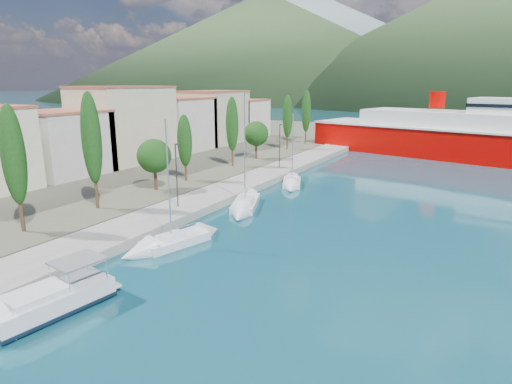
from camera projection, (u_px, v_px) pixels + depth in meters
The scene contains 11 objects.
ground at pixel (427, 126), 126.74m from camera, with size 1400.00×1400.00×0.00m, color #134857.
quay at pixel (238, 187), 50.93m from camera, with size 5.00×88.00×0.80m, color gray.
land_strip at pixel (86, 152), 77.14m from camera, with size 70.00×148.00×0.70m, color #565644.
town_buildings at pixel (151, 126), 69.64m from camera, with size 9.20×69.20×11.30m.
tree_row at pixel (217, 133), 57.48m from camera, with size 3.88×61.63×10.99m.
lamp_posts at pixel (173, 174), 40.03m from camera, with size 0.15×47.20×6.06m.
motor_cruiser at pixel (24, 315), 22.39m from camera, with size 3.78×9.13×3.27m.
sailboat_near at pixel (156, 247), 32.32m from camera, with size 4.13×7.74×10.66m.
sailboat_mid at pixel (243, 210), 41.98m from camera, with size 5.25×8.79×12.32m.
sailboat_far at pixel (291, 186), 51.83m from camera, with size 4.39×6.87×9.65m.
ferry at pixel (485, 139), 70.21m from camera, with size 59.80×24.91×11.62m.
Camera 1 is at (16.66, -16.41, 12.31)m, focal length 30.00 mm.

